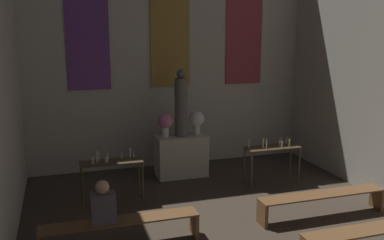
# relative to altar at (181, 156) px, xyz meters

# --- Properties ---
(wall_back) EXTENTS (6.87, 0.16, 5.99)m
(wall_back) POSITION_rel_altar_xyz_m (0.00, 0.95, 2.56)
(wall_back) COLOR #B2AD9E
(wall_back) RESTS_ON ground_plane
(altar) EXTENTS (1.11, 0.59, 0.93)m
(altar) POSITION_rel_altar_xyz_m (0.00, 0.00, 0.00)
(altar) COLOR #BCB29E
(altar) RESTS_ON ground_plane
(statue) EXTENTS (0.28, 0.28, 1.47)m
(statue) POSITION_rel_altar_xyz_m (0.00, 0.00, 1.15)
(statue) COLOR #5B5651
(statue) RESTS_ON altar
(flower_vase_left) EXTENTS (0.33, 0.33, 0.52)m
(flower_vase_left) POSITION_rel_altar_xyz_m (-0.36, 0.00, 0.79)
(flower_vase_left) COLOR beige
(flower_vase_left) RESTS_ON altar
(flower_vase_right) EXTENTS (0.33, 0.33, 0.52)m
(flower_vase_right) POSITION_rel_altar_xyz_m (0.36, 0.00, 0.79)
(flower_vase_right) COLOR beige
(flower_vase_right) RESTS_ON altar
(candle_rack_left) EXTENTS (1.16, 0.42, 1.02)m
(candle_rack_left) POSITION_rel_altar_xyz_m (-1.68, -1.10, 0.23)
(candle_rack_left) COLOR #473823
(candle_rack_left) RESTS_ON ground_plane
(candle_rack_right) EXTENTS (1.16, 0.42, 1.02)m
(candle_rack_right) POSITION_rel_altar_xyz_m (1.68, -1.10, 0.24)
(candle_rack_right) COLOR #473823
(candle_rack_right) RESTS_ON ground_plane
(pew_third_right) EXTENTS (2.38, 0.36, 0.43)m
(pew_third_right) POSITION_rel_altar_xyz_m (1.76, -4.18, -0.14)
(pew_third_right) COLOR brown
(pew_third_right) RESTS_ON ground_plane
(pew_back_left) EXTENTS (2.38, 0.36, 0.43)m
(pew_back_left) POSITION_rel_altar_xyz_m (-1.76, -2.82, -0.14)
(pew_back_left) COLOR brown
(pew_back_left) RESTS_ON ground_plane
(pew_back_right) EXTENTS (2.38, 0.36, 0.43)m
(pew_back_right) POSITION_rel_altar_xyz_m (1.76, -2.82, -0.14)
(pew_back_right) COLOR brown
(pew_back_right) RESTS_ON ground_plane
(person_seated) EXTENTS (0.36, 0.24, 0.65)m
(person_seated) POSITION_rel_altar_xyz_m (-2.01, -2.82, 0.24)
(person_seated) COLOR #564C56
(person_seated) RESTS_ON pew_back_left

